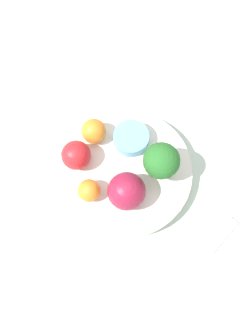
# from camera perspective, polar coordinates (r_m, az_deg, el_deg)

# --- Properties ---
(ground_plane) EXTENTS (6.00, 6.00, 0.00)m
(ground_plane) POSITION_cam_1_polar(r_m,az_deg,el_deg) (0.56, 0.00, -1.71)
(ground_plane) COLOR gray
(table_surface) EXTENTS (1.20, 1.20, 0.02)m
(table_surface) POSITION_cam_1_polar(r_m,az_deg,el_deg) (0.55, 0.00, -1.43)
(table_surface) COLOR #B2C6B2
(table_surface) RESTS_ON ground_plane
(bowl) EXTENTS (0.21, 0.21, 0.03)m
(bowl) POSITION_cam_1_polar(r_m,az_deg,el_deg) (0.53, 0.00, -0.75)
(bowl) COLOR silver
(bowl) RESTS_ON table_surface
(broccoli) EXTENTS (0.05, 0.05, 0.07)m
(broccoli) POSITION_cam_1_polar(r_m,az_deg,el_deg) (0.48, 6.17, 1.19)
(broccoli) COLOR #99C17A
(broccoli) RESTS_ON bowl
(apple_red) EXTENTS (0.06, 0.06, 0.06)m
(apple_red) POSITION_cam_1_polar(r_m,az_deg,el_deg) (0.48, 0.09, -4.06)
(apple_red) COLOR maroon
(apple_red) RESTS_ON bowl
(apple_green) EXTENTS (0.05, 0.05, 0.05)m
(apple_green) POSITION_cam_1_polar(r_m,az_deg,el_deg) (0.51, -8.68, 2.22)
(apple_green) COLOR red
(apple_green) RESTS_ON bowl
(orange_front) EXTENTS (0.04, 0.04, 0.04)m
(orange_front) POSITION_cam_1_polar(r_m,az_deg,el_deg) (0.52, -5.64, 6.41)
(orange_front) COLOR orange
(orange_front) RESTS_ON bowl
(orange_back) EXTENTS (0.03, 0.03, 0.03)m
(orange_back) POSITION_cam_1_polar(r_m,az_deg,el_deg) (0.49, -6.46, -3.91)
(orange_back) COLOR orange
(orange_back) RESTS_ON bowl
(small_cup) EXTENTS (0.06, 0.06, 0.02)m
(small_cup) POSITION_cam_1_polar(r_m,az_deg,el_deg) (0.52, 0.89, 5.17)
(small_cup) COLOR #66B2DB
(small_cup) RESTS_ON bowl
(spoon) EXTENTS (0.07, 0.03, 0.01)m
(spoon) POSITION_cam_1_polar(r_m,az_deg,el_deg) (0.54, 16.18, -11.29)
(spoon) COLOR silver
(spoon) RESTS_ON table_surface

